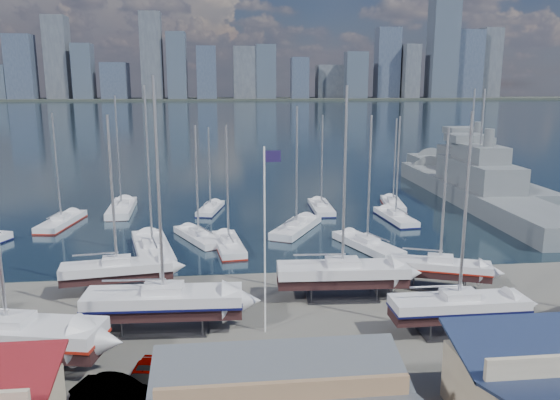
{
  "coord_description": "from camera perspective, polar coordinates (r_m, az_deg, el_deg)",
  "views": [
    {
      "loc": [
        -2.66,
        -48.42,
        17.36
      ],
      "look_at": [
        3.57,
        8.0,
        5.27
      ],
      "focal_mm": 35.0,
      "sensor_mm": 36.0,
      "label": 1
    }
  ],
  "objects": [
    {
      "name": "sailboat_cradle_4",
      "position": [
        45.42,
        6.52,
        -7.63
      ],
      "size": [
        10.79,
        3.54,
        17.27
      ],
      "rotation": [
        0.0,
        0.0,
        -0.05
      ],
      "color": "#2D2D33",
      "rests_on": "ground"
    },
    {
      "name": "sailboat_cradle_1",
      "position": [
        38.32,
        -26.52,
        -12.59
      ],
      "size": [
        12.21,
        5.64,
        18.81
      ],
      "rotation": [
        0.0,
        0.0,
        -0.21
      ],
      "color": "#2D2D33",
      "rests_on": "ground"
    },
    {
      "name": "sailboat_moored_9",
      "position": [
        59.48,
        9.09,
        -4.78
      ],
      "size": [
        5.95,
        10.22,
        14.9
      ],
      "rotation": [
        0.0,
        0.0,
        1.92
      ],
      "color": "black",
      "rests_on": "water"
    },
    {
      "name": "sailboat_moored_4",
      "position": [
        62.49,
        -8.49,
        -3.93
      ],
      "size": [
        6.17,
        9.23,
        13.62
      ],
      "rotation": [
        0.0,
        0.0,
        2.02
      ],
      "color": "black",
      "rests_on": "water"
    },
    {
      "name": "sailboat_cradle_3",
      "position": [
        40.34,
        -12.04,
        -10.38
      ],
      "size": [
        11.32,
        3.6,
        17.94
      ],
      "rotation": [
        0.0,
        0.0,
        -0.04
      ],
      "color": "#2D2D33",
      "rests_on": "ground"
    },
    {
      "name": "sailboat_moored_1",
      "position": [
        73.63,
        -21.86,
        -2.25
      ],
      "size": [
        4.23,
        10.11,
        14.65
      ],
      "rotation": [
        0.0,
        0.0,
        1.41
      ],
      "color": "black",
      "rests_on": "water"
    },
    {
      "name": "skyline",
      "position": [
        602.59,
        -7.0,
        14.01
      ],
      "size": [
        639.14,
        43.8,
        107.69
      ],
      "color": "#475166",
      "rests_on": "far_shore"
    },
    {
      "name": "sailboat_moored_6",
      "position": [
        59.05,
        -5.39,
        -4.81
      ],
      "size": [
        3.72,
        9.53,
        13.87
      ],
      "rotation": [
        0.0,
        0.0,
        1.69
      ],
      "color": "black",
      "rests_on": "water"
    },
    {
      "name": "sailboat_moored_3",
      "position": [
        58.44,
        -13.16,
        -5.26
      ],
      "size": [
        5.95,
        12.54,
        18.07
      ],
      "rotation": [
        0.0,
        0.0,
        1.79
      ],
      "color": "black",
      "rests_on": "water"
    },
    {
      "name": "far_shore",
      "position": [
        608.64,
        -6.15,
        10.43
      ],
      "size": [
        1400.0,
        80.0,
        2.2
      ],
      "primitive_type": "cube",
      "color": "#2D332D",
      "rests_on": "ground"
    },
    {
      "name": "sailboat_moored_7",
      "position": [
        65.61,
        1.72,
        -3.03
      ],
      "size": [
        7.51,
        10.45,
        15.6
      ],
      "rotation": [
        0.0,
        0.0,
        1.07
      ],
      "color": "black",
      "rests_on": "water"
    },
    {
      "name": "car_b",
      "position": [
        32.7,
        -16.62,
        -18.91
      ],
      "size": [
        5.26,
        3.5,
        1.64
      ],
      "primitive_type": "imported",
      "rotation": [
        0.0,
        0.0,
        1.18
      ],
      "color": "gray",
      "rests_on": "ground"
    },
    {
      "name": "sailboat_moored_2",
      "position": [
        78.44,
        -16.21,
        -1.0
      ],
      "size": [
        3.6,
        11.15,
        16.64
      ],
      "rotation": [
        0.0,
        0.0,
        1.62
      ],
      "color": "black",
      "rests_on": "water"
    },
    {
      "name": "flagpole",
      "position": [
        37.47,
        -1.46,
        -2.85
      ],
      "size": [
        1.17,
        0.12,
        13.3
      ],
      "color": "white",
      "rests_on": "ground"
    },
    {
      "name": "sailboat_cradle_5",
      "position": [
        41.0,
        18.16,
        -10.53
      ],
      "size": [
        9.66,
        2.73,
        15.64
      ],
      "rotation": [
        0.0,
        0.0,
        0.0
      ],
      "color": "#2D2D33",
      "rests_on": "ground"
    },
    {
      "name": "naval_ship_west",
      "position": [
        102.18,
        19.1,
        2.53
      ],
      "size": [
        8.85,
        47.23,
        18.23
      ],
      "rotation": [
        0.0,
        0.0,
        1.54
      ],
      "color": "slate",
      "rests_on": "water"
    },
    {
      "name": "sailboat_moored_11",
      "position": [
        80.3,
        11.71,
        -0.49
      ],
      "size": [
        3.86,
        9.15,
        13.27
      ],
      "rotation": [
        0.0,
        0.0,
        1.41
      ],
      "color": "black",
      "rests_on": "water"
    },
    {
      "name": "water",
      "position": [
        348.87,
        -5.93,
        9.09
      ],
      "size": [
        1400.0,
        600.0,
        0.4
      ],
      "primitive_type": "cube",
      "color": "#192E3B",
      "rests_on": "ground"
    },
    {
      "name": "ground",
      "position": [
        42.24,
        -2.18,
        -12.25
      ],
      "size": [
        1400.0,
        1400.0,
        0.0
      ],
      "primitive_type": "plane",
      "color": "#605E59",
      "rests_on": "ground"
    },
    {
      "name": "sailboat_cradle_2",
      "position": [
        48.29,
        -16.64,
        -7.02
      ],
      "size": [
        9.4,
        3.8,
        14.99
      ],
      "rotation": [
        0.0,
        0.0,
        0.14
      ],
      "color": "#2D2D33",
      "rests_on": "ground"
    },
    {
      "name": "sailboat_moored_5",
      "position": [
        76.3,
        -7.27,
        -0.98
      ],
      "size": [
        4.03,
        8.47,
        12.21
      ],
      "rotation": [
        0.0,
        0.0,
        1.35
      ],
      "color": "black",
      "rests_on": "water"
    },
    {
      "name": "naval_ship_east",
      "position": [
        86.15,
        19.88,
        0.81
      ],
      "size": [
        9.07,
        49.32,
        18.42
      ],
      "rotation": [
        0.0,
        0.0,
        1.55
      ],
      "color": "slate",
      "rests_on": "water"
    },
    {
      "name": "car_c",
      "position": [
        33.76,
        -5.06,
        -17.67
      ],
      "size": [
        2.61,
        4.94,
        1.32
      ],
      "primitive_type": "imported",
      "rotation": [
        0.0,
        0.0,
        -0.09
      ],
      "color": "gray",
      "rests_on": "ground"
    },
    {
      "name": "sailboat_moored_10",
      "position": [
        72.28,
        11.97,
        -1.89
      ],
      "size": [
        3.38,
        9.59,
        14.07
      ],
      "rotation": [
        0.0,
        0.0,
        1.65
      ],
      "color": "black",
      "rests_on": "water"
    },
    {
      "name": "sailboat_moored_8",
      "position": [
        76.4,
        4.33,
        -0.91
      ],
      "size": [
        2.88,
        9.38,
        13.91
      ],
      "rotation": [
        0.0,
        0.0,
        1.54
      ],
      "color": "black",
      "rests_on": "water"
    },
    {
      "name": "car_d",
      "position": [
        33.75,
        7.77,
        -17.6
      ],
      "size": [
        2.42,
        5.22,
        1.48
      ],
      "primitive_type": "imported",
      "rotation": [
        0.0,
        0.0,
        -0.07
      ],
      "color": "gray",
      "rests_on": "ground"
    },
    {
      "name": "sailboat_cradle_6",
      "position": [
        49.06,
        16.35,
        -6.77
      ],
      "size": [
        8.76,
        5.27,
        13.87
      ],
      "rotation": [
        0.0,
        0.0,
        -0.37
      ],
      "color": "#2D2D33",
      "rests_on": "ground"
    },
    {
      "name": "car_a",
      "position": [
        33.71,
        -14.0,
        -17.77
      ],
      "size": [
        2.62,
        5.0,
        1.62
      ],
      "primitive_type": "imported",
      "rotation": [
        0.0,
        0.0,
        -0.15
      ],
      "color": "gray",
      "rests_on": "ground"
    }
  ]
}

